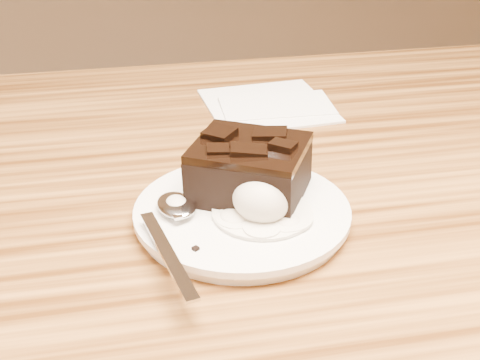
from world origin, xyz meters
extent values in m
cylinder|color=white|center=(0.03, -0.07, 0.76)|extent=(0.20, 0.20, 0.02)
cube|color=black|center=(0.04, -0.04, 0.79)|extent=(0.13, 0.12, 0.05)
ellipsoid|color=silver|center=(0.05, -0.08, 0.79)|extent=(0.05, 0.06, 0.05)
cylinder|color=silver|center=(0.05, -0.08, 0.77)|extent=(0.09, 0.09, 0.00)
cube|color=white|center=(0.12, 0.20, 0.75)|extent=(0.17, 0.17, 0.01)
cube|color=black|center=(0.08, -0.10, 0.77)|extent=(0.01, 0.01, 0.00)
cube|color=black|center=(-0.02, -0.13, 0.77)|extent=(0.01, 0.01, 0.00)
camera|label=1|loc=(-0.07, -0.57, 1.08)|focal=48.47mm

